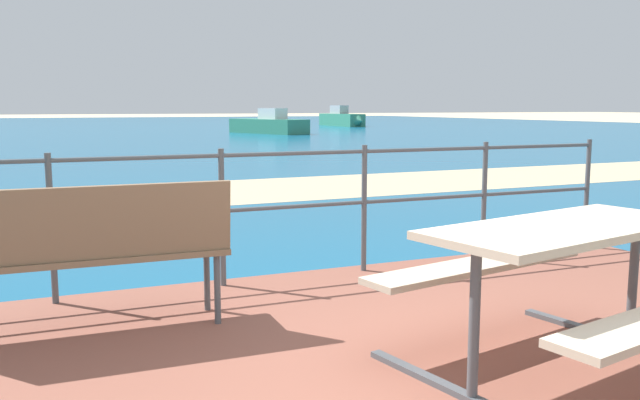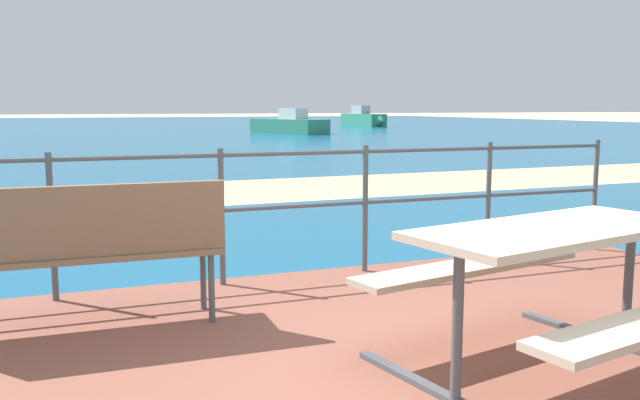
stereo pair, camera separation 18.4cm
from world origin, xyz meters
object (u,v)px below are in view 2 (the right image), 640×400
object	(u,v)px
boat_mid	(288,125)
picnic_table	(554,265)
boat_near	(363,119)
park_bench	(84,242)

from	to	relation	value
boat_mid	picnic_table	bearing A→B (deg)	143.03
boat_near	boat_mid	xyz separation A→B (m)	(-8.82, -9.98, -0.07)
picnic_table	boat_near	distance (m)	43.82
park_bench	picnic_table	bearing A→B (deg)	146.30
picnic_table	park_bench	size ratio (longest dim) A/B	1.09
boat_near	picnic_table	bearing A→B (deg)	-25.26
picnic_table	boat_mid	size ratio (longest dim) A/B	0.34
park_bench	boat_near	size ratio (longest dim) A/B	0.30
picnic_table	boat_near	size ratio (longest dim) A/B	0.33
park_bench	boat_mid	xyz separation A→B (m)	(10.69, 28.77, -0.16)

